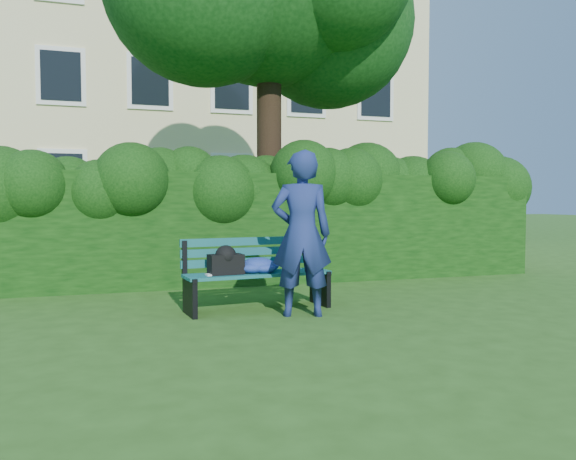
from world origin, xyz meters
name	(u,v)px	position (x,y,z in m)	size (l,w,h in m)	color
ground	(302,305)	(0.00, 0.00, 0.00)	(80.00, 80.00, 0.00)	#2D531A
apartment_building	(176,73)	(0.00, 13.99, 6.00)	(16.00, 8.08, 12.00)	beige
hedge	(259,228)	(0.00, 2.20, 0.90)	(10.00, 1.00, 1.80)	black
park_bench	(252,270)	(-0.71, -0.13, 0.50)	(1.87, 0.75, 0.89)	#104C52
man_reading	(301,234)	(-0.23, -0.65, 0.97)	(0.71, 0.47, 1.95)	navy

